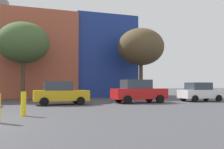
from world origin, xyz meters
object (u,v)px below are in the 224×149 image
Objects in this scene: parked_car_5 at (200,92)px; bare_tree_1 at (141,47)px; parked_car_4 at (138,91)px; bare_tree_0 at (23,43)px; bollard_yellow_1 at (24,104)px; parked_car_3 at (60,93)px.

bare_tree_1 is at bearing 112.94° from parked_car_5.
parked_car_4 is 11.99m from bare_tree_0.
parked_car_5 reaches higher than bollard_yellow_1.
bollard_yellow_1 is (-2.59, -6.50, -0.28)m from parked_car_3.
parked_car_4 reaches higher than bollard_yellow_1.
bollard_yellow_1 is (-12.16, -12.91, -5.04)m from bare_tree_1.
parked_car_4 is 6.03m from parked_car_5.
bare_tree_0 reaches higher than parked_car_4.
bare_tree_0 is at bearing 155.65° from parked_car_5.
parked_car_3 is 0.51× the size of bare_tree_1.
parked_car_3 is 1.02× the size of parked_car_5.
bare_tree_1 is (-2.71, 6.41, 4.77)m from parked_car_5.
bare_tree_1 is at bearing 46.70° from bollard_yellow_1.
bollard_yellow_1 is (-8.85, -6.50, -0.37)m from parked_car_4.
parked_car_5 is 16.96m from bare_tree_0.
bare_tree_1 reaches higher than parked_car_3.
parked_car_3 is 12.28m from parked_car_5.
parked_car_4 is at bearing 180.00° from parked_car_5.
parked_car_5 is 0.50× the size of bare_tree_1.
parked_car_3 is 7.00m from bollard_yellow_1.
parked_car_5 is at bearing 0.00° from parked_car_3.
parked_car_4 reaches higher than parked_car_3.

